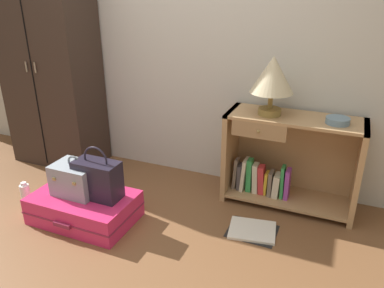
# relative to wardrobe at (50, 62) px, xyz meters

# --- Properties ---
(ground_plane) EXTENTS (9.00, 9.00, 0.00)m
(ground_plane) POSITION_rel_wardrobe_xyz_m (1.27, -1.20, -0.98)
(ground_plane) COLOR brown
(back_wall) EXTENTS (6.40, 0.10, 2.60)m
(back_wall) POSITION_rel_wardrobe_xyz_m (1.27, 0.30, 0.32)
(back_wall) COLOR beige
(back_wall) RESTS_ON ground_plane
(wardrobe) EXTENTS (0.85, 0.47, 1.95)m
(wardrobe) POSITION_rel_wardrobe_xyz_m (0.00, 0.00, 0.00)
(wardrobe) COLOR #33261E
(wardrobe) RESTS_ON ground_plane
(bookshelf) EXTENTS (1.02, 0.39, 0.74)m
(bookshelf) POSITION_rel_wardrobe_xyz_m (2.20, 0.05, -0.62)
(bookshelf) COLOR tan
(bookshelf) RESTS_ON ground_plane
(table_lamp) EXTENTS (0.32, 0.32, 0.44)m
(table_lamp) POSITION_rel_wardrobe_xyz_m (2.05, -0.00, 0.05)
(table_lamp) COLOR olive
(table_lamp) RESTS_ON bookshelf
(bowl) EXTENTS (0.16, 0.16, 0.04)m
(bowl) POSITION_rel_wardrobe_xyz_m (2.54, -0.01, -0.22)
(bowl) COLOR slate
(bowl) RESTS_ON bookshelf
(suitcase_large) EXTENTS (0.76, 0.50, 0.21)m
(suitcase_large) POSITION_rel_wardrobe_xyz_m (0.89, -0.80, -0.87)
(suitcase_large) COLOR #DB2860
(suitcase_large) RESTS_ON ground_plane
(train_case) EXTENTS (0.32, 0.25, 0.30)m
(train_case) POSITION_rel_wardrobe_xyz_m (0.83, -0.78, -0.65)
(train_case) COLOR #8E99A3
(train_case) RESTS_ON suitcase_large
(handbag) EXTENTS (0.33, 0.17, 0.40)m
(handbag) POSITION_rel_wardrobe_xyz_m (1.01, -0.76, -0.62)
(handbag) COLOR #231E2D
(handbag) RESTS_ON suitcase_large
(bottle) EXTENTS (0.07, 0.07, 0.21)m
(bottle) POSITION_rel_wardrobe_xyz_m (0.34, -0.83, -0.88)
(bottle) COLOR white
(bottle) RESTS_ON ground_plane
(open_book_on_floor) EXTENTS (0.37, 0.32, 0.02)m
(open_book_on_floor) POSITION_rel_wardrobe_xyz_m (2.09, -0.46, -0.97)
(open_book_on_floor) COLOR white
(open_book_on_floor) RESTS_ON ground_plane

